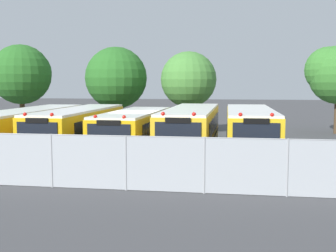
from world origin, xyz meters
The scene contains 12 objects.
ground_plane centered at (0.00, 0.00, 0.00)m, with size 160.00×160.00×0.00m, color #424244.
school_bus_0 centered at (-6.37, 0.02, 1.36)m, with size 2.65×11.67×2.58m.
school_bus_1 centered at (-3.22, -0.16, 1.40)m, with size 2.46×10.66×2.66m.
school_bus_2 centered at (-0.05, 0.13, 1.33)m, with size 2.83×9.49×2.52m.
school_bus_3 centered at (3.22, -0.23, 1.45)m, with size 2.60×10.65×2.75m.
school_bus_4 centered at (6.38, 0.16, 1.43)m, with size 2.64×10.20×2.71m.
tree_0 centered at (-11.64, 9.70, 4.72)m, with size 4.89×4.89×7.12m.
tree_1 centered at (-3.94, 10.42, 4.39)m, with size 5.02×5.02×6.90m.
tree_2 centered at (2.09, 9.98, 4.29)m, with size 4.35×4.35×6.43m.
tree_3 centered at (13.25, 11.73, 4.73)m, with size 4.83×4.56×6.89m.
chainlink_fence centered at (0.13, -8.14, 1.07)m, with size 20.42×0.07×2.07m.
traffic_cone centered at (-1.80, -6.80, 0.33)m, with size 0.51×0.51×0.67m, color #EA5914.
Camera 1 is at (5.50, -23.25, 4.00)m, focal length 45.50 mm.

